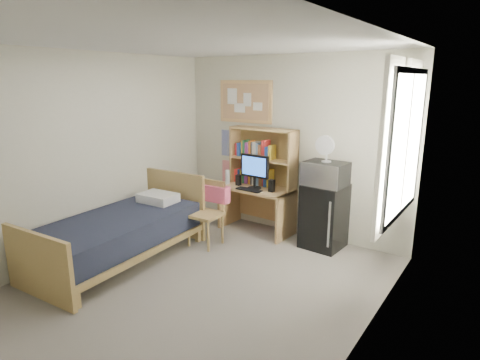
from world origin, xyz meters
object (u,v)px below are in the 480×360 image
Objects in this scene: mini_fridge at (324,216)px; bed at (119,239)px; desk at (257,209)px; microwave at (326,174)px; speaker_left at (238,180)px; desk_fan at (327,150)px; monitor at (255,172)px; speaker_right at (272,186)px; bulletin_board at (246,102)px; desk_chair at (205,214)px.

mini_fridge is 2.72m from bed.
desk is 1.28m from microwave.
mini_fridge is at bearing 5.34° from speaker_left.
desk_fan reaches higher than desk.
desk reaches higher than bed.
mini_fridge is 0.42× the size of bed.
monitor is (0.87, 1.82, 0.64)m from bed.
desk_fan is at bearing 7.97° from speaker_right.
monitor is at bearing -172.24° from mini_fridge.
monitor is at bearing -173.29° from desk_fan.
microwave reaches higher than bed.
mini_fridge is 0.91m from desk_fan.
bulletin_board reaches higher than monitor.
bulletin_board is 1.65m from desk.
speaker_left is at bearing -173.72° from mini_fridge.
desk_chair reaches higher than mini_fridge.
bulletin_board is at bearing 172.61° from microwave.
desk is 0.52m from speaker_left.
desk is 0.59m from monitor.
bed is at bearing -122.39° from desk_chair.
mini_fridge is at bearing -10.13° from bulletin_board.
speaker_left is at bearing -180.00° from monitor.
monitor is at bearing -90.00° from desk.
microwave is 0.31m from desk_fan.
microwave is (-0.00, -0.02, 0.60)m from mini_fridge.
mini_fridge is 1.42m from speaker_left.
bulletin_board is 1.04× the size of desk_chair.
bulletin_board reaches higher than speaker_left.
speaker_left is at bearing -168.69° from desk.
mini_fridge is at bearing 90.00° from microwave.
bulletin_board is at bearing 147.11° from desk.
bulletin_board is at bearing 108.86° from speaker_left.
bulletin_board is 0.86× the size of desk.
bulletin_board is 2.99× the size of desk_fan.
speaker_left reaches higher than bed.
bulletin_board is 1.21m from speaker_left.
desk_fan is (1.47, -0.28, -0.57)m from bulletin_board.
bulletin_board is 1.87× the size of monitor.
speaker_right reaches higher than speaker_left.
speaker_right is (0.30, -0.01, -0.16)m from monitor.
desk_chair is 2.87× the size of desk_fan.
speaker_left reaches higher than desk.
mini_fridge is (1.48, -0.26, -1.48)m from bulletin_board.
speaker_right is at bearing -27.17° from bulletin_board.
speaker_left is (0.57, 1.83, 0.47)m from bed.
speaker_left is (0.10, -0.33, -1.16)m from bulletin_board.
desk is 3.46× the size of desk_fan.
desk_fan is (1.94, 1.88, 1.06)m from bed.
desk is 2.18× the size of monitor.
mini_fridge is at bearing 6.82° from monitor.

